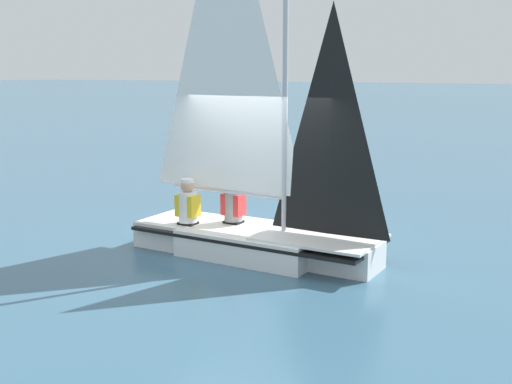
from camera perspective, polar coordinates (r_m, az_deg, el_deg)
ground_plane at (r=10.24m, az=0.00°, el=-5.60°), size 260.00×260.00×0.00m
sailboat_main at (r=10.04m, az=-0.19°, el=-0.60°), size 4.14×1.69×6.10m
sailor_helm at (r=10.50m, az=-2.02°, el=-1.69°), size 0.36×0.32×1.16m
sailor_crew at (r=10.47m, az=-6.08°, el=-1.72°), size 0.36×0.32×1.16m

